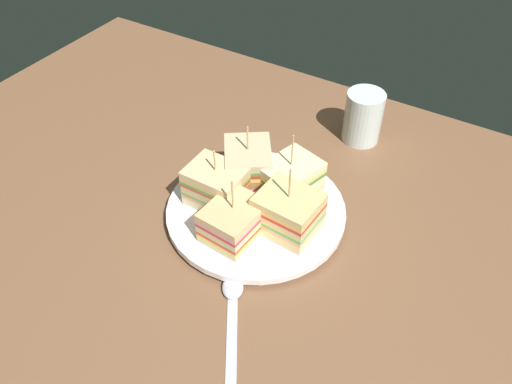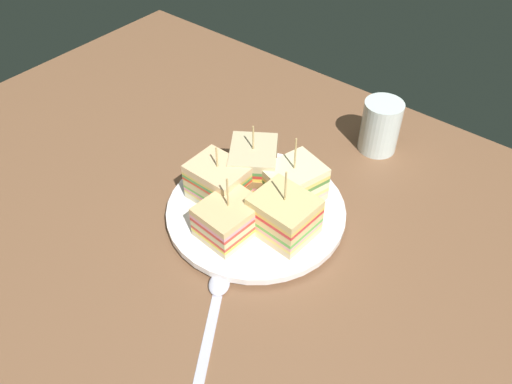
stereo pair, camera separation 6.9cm
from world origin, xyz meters
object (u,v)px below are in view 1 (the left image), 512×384
(sandwich_wedge_3, at_px, (290,180))
(plate, at_px, (256,211))
(chip_pile, at_px, (248,196))
(spoon, at_px, (232,302))
(sandwich_wedge_0, at_px, (217,186))
(sandwich_wedge_1, at_px, (231,220))
(sandwich_wedge_4, at_px, (248,166))
(drinking_glass, at_px, (363,120))
(sandwich_wedge_2, at_px, (288,213))

(sandwich_wedge_3, bearing_deg, plate, -12.65)
(chip_pile, relative_size, spoon, 0.45)
(sandwich_wedge_0, xyz_separation_m, sandwich_wedge_3, (-0.08, -0.06, -0.00))
(spoon, bearing_deg, sandwich_wedge_1, 1.23)
(sandwich_wedge_4, height_order, spoon, sandwich_wedge_4)
(drinking_glass, bearing_deg, spoon, 89.59)
(drinking_glass, bearing_deg, sandwich_wedge_1, 79.11)
(sandwich_wedge_1, height_order, chip_pile, sandwich_wedge_1)
(spoon, distance_m, drinking_glass, 0.38)
(sandwich_wedge_3, height_order, sandwich_wedge_4, sandwich_wedge_3)
(sandwich_wedge_2, height_order, sandwich_wedge_4, sandwich_wedge_2)
(sandwich_wedge_0, height_order, sandwich_wedge_2, sandwich_wedge_2)
(sandwich_wedge_1, distance_m, chip_pile, 0.06)
(sandwich_wedge_2, height_order, chip_pile, sandwich_wedge_2)
(sandwich_wedge_3, bearing_deg, sandwich_wedge_0, -34.73)
(spoon, xyz_separation_m, drinking_glass, (-0.00, -0.38, 0.03))
(sandwich_wedge_0, relative_size, spoon, 0.64)
(sandwich_wedge_4, xyz_separation_m, drinking_glass, (-0.09, -0.20, -0.01))
(sandwich_wedge_1, xyz_separation_m, drinking_glass, (-0.06, -0.30, -0.01))
(plate, xyz_separation_m, sandwich_wedge_4, (0.04, -0.04, 0.04))
(sandwich_wedge_0, bearing_deg, plate, 17.33)
(sandwich_wedge_3, bearing_deg, chip_pile, -29.90)
(sandwich_wedge_1, xyz_separation_m, sandwich_wedge_3, (-0.03, -0.10, 0.00))
(plate, height_order, drinking_glass, drinking_glass)
(sandwich_wedge_1, bearing_deg, sandwich_wedge_4, 23.84)
(sandwich_wedge_3, bearing_deg, drinking_glass, -171.89)
(sandwich_wedge_4, relative_size, spoon, 0.71)
(spoon, height_order, drinking_glass, drinking_glass)
(sandwich_wedge_0, bearing_deg, sandwich_wedge_4, 75.23)
(sandwich_wedge_1, relative_size, chip_pile, 1.47)
(sandwich_wedge_2, relative_size, spoon, 0.73)
(sandwich_wedge_1, height_order, sandwich_wedge_4, sandwich_wedge_4)
(sandwich_wedge_1, bearing_deg, sandwich_wedge_3, -12.00)
(sandwich_wedge_4, distance_m, spoon, 0.20)
(sandwich_wedge_0, height_order, drinking_glass, sandwich_wedge_0)
(chip_pile, bearing_deg, spoon, 114.96)
(sandwich_wedge_4, xyz_separation_m, spoon, (-0.09, 0.18, -0.04))
(sandwich_wedge_4, bearing_deg, sandwich_wedge_2, 26.84)
(plate, bearing_deg, sandwich_wedge_4, -47.00)
(sandwich_wedge_1, xyz_separation_m, chip_pile, (0.01, -0.06, -0.02))
(sandwich_wedge_2, xyz_separation_m, drinking_glass, (0.00, -0.25, -0.01))
(sandwich_wedge_1, relative_size, drinking_glass, 1.09)
(plate, distance_m, sandwich_wedge_1, 0.06)
(plate, bearing_deg, sandwich_wedge_2, 169.34)
(sandwich_wedge_0, bearing_deg, drinking_glass, 67.93)
(sandwich_wedge_2, bearing_deg, plate, -7.18)
(sandwich_wedge_4, bearing_deg, plate, 8.67)
(drinking_glass, bearing_deg, sandwich_wedge_0, 67.77)
(sandwich_wedge_4, bearing_deg, sandwich_wedge_3, 62.84)
(sandwich_wedge_4, bearing_deg, chip_pile, -2.67)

